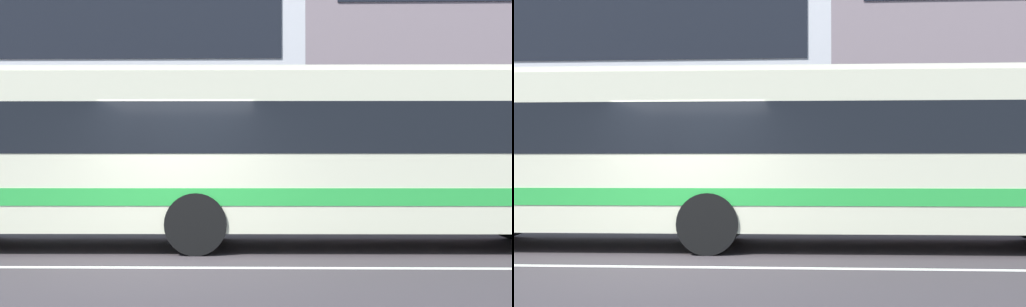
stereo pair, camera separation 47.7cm
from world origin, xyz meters
TOP-DOWN VIEW (x-y plane):
  - ground_plane at (0.00, 0.00)m, footprint 160.00×160.00m
  - lane_centre_line at (0.00, 0.00)m, footprint 60.00×0.16m
  - apartment_block_left at (-6.57, 14.53)m, footprint 18.43×8.23m
  - transit_bus at (1.10, 2.41)m, footprint 12.52×2.70m

SIDE VIEW (x-z plane):
  - ground_plane at x=0.00m, z-range 0.00..0.00m
  - lane_centre_line at x=0.00m, z-range 0.00..0.01m
  - transit_bus at x=1.10m, z-range 0.16..3.25m
  - apartment_block_left at x=-6.57m, z-range 0.00..9.98m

